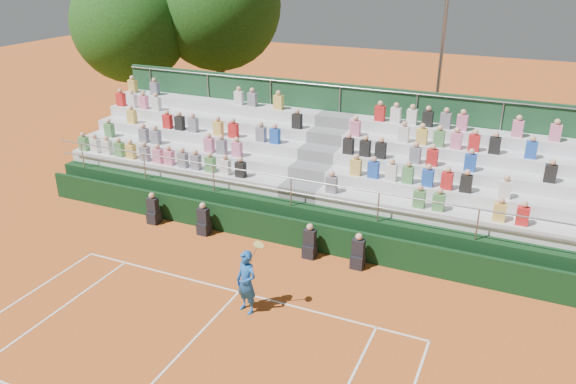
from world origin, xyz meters
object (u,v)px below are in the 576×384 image
at_px(tree_east, 217,6).
at_px(tennis_player, 246,282).
at_px(tree_west, 130,25).
at_px(floodlight_mast, 441,58).

bearing_deg(tree_east, tennis_player, -57.70).
xyz_separation_m(tree_west, tree_east, (3.54, 2.87, 0.83)).
xyz_separation_m(tennis_player, floodlight_mast, (2.18, 14.59, 3.81)).
xyz_separation_m(tennis_player, tree_east, (-9.88, 15.63, 5.55)).
xyz_separation_m(tree_west, floodlight_mast, (15.61, 1.82, -0.92)).
relative_size(tennis_player, floodlight_mast, 0.27).
height_order(tennis_player, floodlight_mast, floodlight_mast).
bearing_deg(tree_east, floodlight_mast, -4.96).
distance_m(tennis_player, floodlight_mast, 15.23).
relative_size(tennis_player, tree_east, 0.22).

